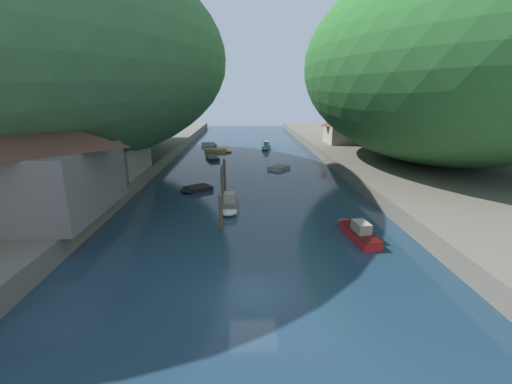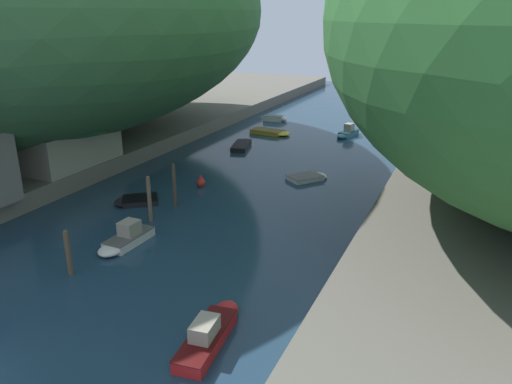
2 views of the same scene
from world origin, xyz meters
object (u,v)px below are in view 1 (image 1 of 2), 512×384
object	(u,v)px
boathouse_shed	(103,151)
person_on_quay	(48,219)
person_by_boathouse	(81,198)
boat_moored_right	(220,151)
channel_buoy_near	(223,175)
boat_white_cruiser	(266,147)
boat_small_dinghy	(230,205)
right_bank_cottage	(343,128)
boat_far_right_bank	(212,157)
waterfront_building	(33,163)
boat_navy_launch	(281,167)
boat_open_rowboat	(210,144)
boat_near_quay	(195,189)
boat_far_upstream	(357,231)

from	to	relation	value
boathouse_shed	person_on_quay	distance (m)	17.21
boathouse_shed	person_by_boathouse	world-z (taller)	boathouse_shed
boat_moored_right	channel_buoy_near	xyz separation A→B (m)	(1.77, -19.87, 0.17)
boat_white_cruiser	boat_small_dinghy	distance (m)	34.40
boathouse_shed	boat_white_cruiser	bearing A→B (deg)	52.97
boathouse_shed	person_by_boathouse	distance (m)	12.99
right_bank_cottage	boat_far_right_bank	xyz separation A→B (m)	(-22.55, -6.88, -3.77)
waterfront_building	right_bank_cottage	world-z (taller)	waterfront_building
boat_navy_launch	boat_open_rowboat	size ratio (longest dim) A/B	1.18
boathouse_shed	person_on_quay	bearing A→B (deg)	-79.59
boat_small_dinghy	person_on_quay	world-z (taller)	person_on_quay
boathouse_shed	right_bank_cottage	xyz separation A→B (m)	(32.65, 23.26, 0.04)
boat_small_dinghy	boat_navy_launch	bearing A→B (deg)	-108.48
right_bank_cottage	waterfront_building	bearing A→B (deg)	-131.98
channel_buoy_near	boat_white_cruiser	bearing A→B (deg)	73.58
channel_buoy_near	person_on_quay	bearing A→B (deg)	-115.56
boat_navy_launch	person_on_quay	size ratio (longest dim) A/B	2.31
boathouse_shed	waterfront_building	bearing A→B (deg)	-88.77
right_bank_cottage	boat_open_rowboat	size ratio (longest dim) A/B	2.15
boat_white_cruiser	channel_buoy_near	xyz separation A→B (m)	(-6.61, -22.42, -0.02)
boat_near_quay	boathouse_shed	bearing A→B (deg)	39.67
right_bank_cottage	person_by_boathouse	xyz separation A→B (m)	(-29.55, -35.78, -1.58)
channel_buoy_near	person_by_boathouse	xyz separation A→B (m)	(-9.53, -15.60, 2.01)
boat_near_quay	boat_far_right_bank	xyz separation A→B (m)	(0.09, 18.68, 0.01)
boat_moored_right	boat_small_dinghy	world-z (taller)	boat_small_dinghy
waterfront_building	boat_open_rowboat	bearing A→B (deg)	79.20
boat_white_cruiser	boat_far_right_bank	bearing A→B (deg)	56.92
waterfront_building	right_bank_cottage	distance (m)	48.42
person_on_quay	channel_buoy_near	bearing A→B (deg)	-29.29
waterfront_building	person_by_boathouse	size ratio (longest dim) A/B	6.46
waterfront_building	boathouse_shed	bearing A→B (deg)	91.23
boat_navy_launch	person_on_quay	distance (m)	30.71
boat_far_right_bank	boat_small_dinghy	size ratio (longest dim) A/B	1.25
right_bank_cottage	channel_buoy_near	bearing A→B (deg)	-134.78
boat_navy_launch	boat_far_upstream	bearing A→B (deg)	-44.56
boat_far_upstream	person_on_quay	xyz separation A→B (m)	(-20.15, -2.27, 2.01)
boat_open_rowboat	person_on_quay	size ratio (longest dim) A/B	1.96
right_bank_cottage	boat_near_quay	xyz separation A→B (m)	(-22.64, -25.56, -3.78)
boat_moored_right	channel_buoy_near	world-z (taller)	channel_buoy_near
boathouse_shed	boat_near_quay	size ratio (longest dim) A/B	2.47
boat_white_cruiser	boat_near_quay	bearing A→B (deg)	83.60
waterfront_building	boat_far_right_bank	size ratio (longest dim) A/B	2.04
right_bank_cottage	boat_moored_right	size ratio (longest dim) A/B	1.45
waterfront_building	boat_white_cruiser	world-z (taller)	waterfront_building
channel_buoy_near	person_on_quay	xyz separation A→B (m)	(-9.54, -19.94, 2.01)
right_bank_cottage	boat_small_dinghy	distance (m)	37.04
boat_open_rowboat	boat_far_upstream	xyz separation A→B (m)	(14.77, -44.86, 0.07)
boat_small_dinghy	person_by_boathouse	size ratio (longest dim) A/B	2.54
boat_navy_launch	person_by_boathouse	bearing A→B (deg)	-91.09
boat_near_quay	right_bank_cottage	bearing A→B (deg)	-78.91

